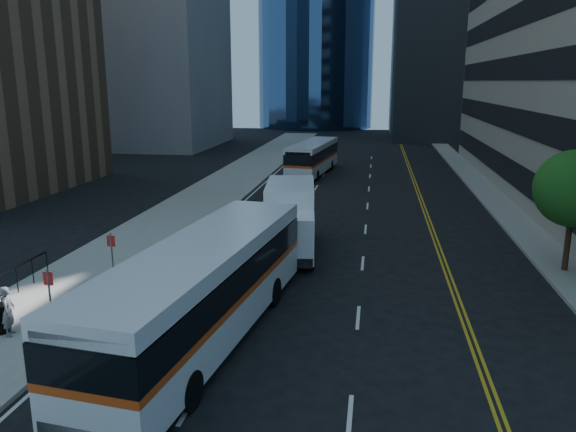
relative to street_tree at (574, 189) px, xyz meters
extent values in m
plane|color=black|center=(-9.00, -8.00, -3.64)|extent=(160.00, 160.00, 0.00)
cube|color=gray|center=(-19.50, 17.00, -3.57)|extent=(5.00, 90.00, 0.15)
cube|color=gray|center=(0.00, 17.00, -3.57)|extent=(2.00, 90.00, 0.15)
cube|color=gray|center=(-37.00, 44.00, 13.86)|extent=(18.00, 18.00, 35.00)
cylinder|color=#332114|center=(0.00, 0.00, -2.39)|extent=(0.24, 0.24, 2.20)
sphere|color=#1B4714|center=(0.00, 0.00, 0.01)|extent=(3.20, 3.20, 3.20)
cube|color=white|center=(-13.19, -8.45, -2.72)|extent=(4.13, 12.50, 1.12)
cube|color=#D44814|center=(-13.19, -8.45, -2.06)|extent=(4.16, 12.53, 0.22)
cube|color=black|center=(-13.19, -8.45, -1.49)|extent=(4.16, 12.53, 0.92)
cube|color=white|center=(-13.19, -8.45, -0.73)|extent=(4.13, 12.50, 0.51)
cylinder|color=black|center=(-14.84, -11.95, -3.13)|extent=(0.43, 1.05, 1.02)
cylinder|color=black|center=(-12.44, -12.25, -3.13)|extent=(0.43, 1.05, 1.02)
cylinder|color=black|center=(-13.99, -5.05, -3.13)|extent=(0.43, 1.05, 1.02)
cylinder|color=black|center=(-11.59, -5.35, -3.13)|extent=(0.43, 1.05, 1.02)
cube|color=white|center=(-13.48, 24.33, -2.83)|extent=(3.55, 10.96, 0.99)
cube|color=#ED3F16|center=(-13.48, 24.33, -2.25)|extent=(3.57, 10.98, 0.20)
cube|color=black|center=(-13.48, 24.33, -1.76)|extent=(3.57, 10.98, 0.81)
cube|color=white|center=(-13.48, 24.33, -1.08)|extent=(3.55, 10.96, 0.45)
cylinder|color=black|center=(-14.88, 21.25, -3.19)|extent=(0.37, 0.92, 0.90)
cylinder|color=black|center=(-12.81, 21.01, -3.19)|extent=(0.37, 0.92, 0.90)
cylinder|color=black|center=(-14.19, 27.31, -3.19)|extent=(0.37, 0.92, 0.90)
cylinder|color=black|center=(-12.11, 27.07, -3.19)|extent=(0.37, 0.92, 0.90)
cube|color=white|center=(-11.73, -1.07, -2.27)|extent=(2.50, 2.33, 1.98)
cube|color=black|center=(-11.62, -1.96, -1.89)|extent=(2.06, 0.31, 1.04)
cube|color=white|center=(-12.13, 2.21, -1.71)|extent=(2.80, 4.77, 2.45)
cube|color=black|center=(-12.00, 1.18, -3.12)|extent=(2.41, 6.39, 0.24)
cylinder|color=black|center=(-12.71, -1.38, -3.19)|extent=(0.37, 0.93, 0.91)
cylinder|color=black|center=(-10.70, -1.13, -3.19)|extent=(0.37, 0.93, 0.91)
cylinder|color=black|center=(-13.28, 3.31, -3.19)|extent=(0.37, 0.93, 0.91)
cylinder|color=black|center=(-11.27, 3.55, -3.19)|extent=(0.37, 0.93, 0.91)
imported|color=slate|center=(-19.28, -9.38, -2.68)|extent=(0.55, 0.68, 1.61)
camera|label=1|loc=(-8.12, -24.16, 4.30)|focal=35.00mm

